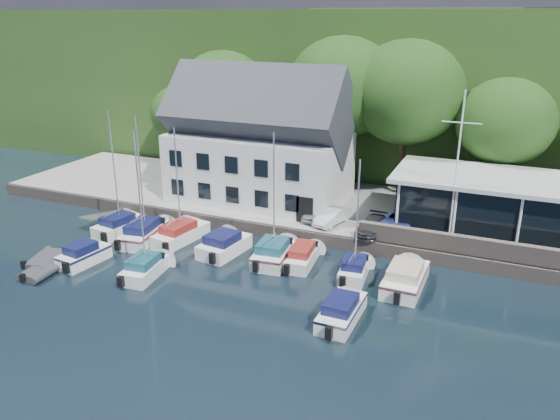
# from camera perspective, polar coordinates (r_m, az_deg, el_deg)

# --- Properties ---
(ground) EXTENTS (180.00, 180.00, 0.00)m
(ground) POSITION_cam_1_polar(r_m,az_deg,el_deg) (30.19, -3.31, -11.46)
(ground) COLOR black
(ground) RESTS_ON ground
(quay) EXTENTS (60.00, 13.00, 1.00)m
(quay) POSITION_cam_1_polar(r_m,az_deg,el_deg) (44.79, 6.63, -0.05)
(quay) COLOR #9C9C97
(quay) RESTS_ON ground
(quay_face) EXTENTS (60.00, 0.30, 1.00)m
(quay_face) POSITION_cam_1_polar(r_m,az_deg,el_deg) (39.02, 3.85, -3.05)
(quay_face) COLOR #71635A
(quay_face) RESTS_ON ground
(hillside) EXTENTS (160.00, 75.00, 16.00)m
(hillside) POSITION_cam_1_polar(r_m,az_deg,el_deg) (86.12, 15.74, 14.10)
(hillside) COLOR #25481B
(hillside) RESTS_ON ground
(field_patch) EXTENTS (50.00, 30.00, 0.30)m
(field_patch) POSITION_cam_1_polar(r_m,az_deg,el_deg) (93.05, 22.13, 18.86)
(field_patch) COLOR #5A6E37
(field_patch) RESTS_ON hillside
(harbor_building) EXTENTS (14.40, 8.20, 8.70)m
(harbor_building) POSITION_cam_1_polar(r_m,az_deg,el_deg) (44.89, -2.13, 6.58)
(harbor_building) COLOR white
(harbor_building) RESTS_ON quay
(club_pavilion) EXTENTS (13.20, 7.20, 4.10)m
(club_pavilion) POSITION_cam_1_polar(r_m,az_deg,el_deg) (40.99, 21.01, 0.58)
(club_pavilion) COLOR black
(club_pavilion) RESTS_ON quay
(seawall) EXTENTS (18.00, 0.50, 1.20)m
(seawall) POSITION_cam_1_polar(r_m,az_deg,el_deg) (37.16, 21.86, -3.90)
(seawall) COLOR #71635A
(seawall) RESTS_ON quay
(gangway) EXTENTS (1.20, 6.00, 1.40)m
(gangway) POSITION_cam_1_polar(r_m,az_deg,el_deg) (45.43, -17.08, -1.21)
(gangway) COLOR silver
(gangway) RESTS_ON ground
(car_silver) EXTENTS (1.50, 3.51, 1.18)m
(car_silver) POSITION_cam_1_polar(r_m,az_deg,el_deg) (41.20, 3.85, -0.15)
(car_silver) COLOR silver
(car_silver) RESTS_ON quay
(car_white) EXTENTS (2.14, 3.68, 1.15)m
(car_white) POSITION_cam_1_polar(r_m,az_deg,el_deg) (40.35, 5.50, -0.66)
(car_white) COLOR silver
(car_white) RESTS_ON quay
(car_dgrey) EXTENTS (1.69, 3.84, 1.10)m
(car_dgrey) POSITION_cam_1_polar(r_m,az_deg,el_deg) (39.00, 9.52, -1.64)
(car_dgrey) COLOR #2B2C30
(car_dgrey) RESTS_ON quay
(car_blue) EXTENTS (2.30, 4.36, 1.42)m
(car_blue) POSITION_cam_1_polar(r_m,az_deg,el_deg) (39.98, 12.46, -1.05)
(car_blue) COLOR #304293
(car_blue) RESTS_ON quay
(flagpole) EXTENTS (2.46, 0.20, 10.25)m
(flagpole) POSITION_cam_1_polar(r_m,az_deg,el_deg) (37.16, 17.95, 4.01)
(flagpole) COLOR white
(flagpole) RESTS_ON quay
(tree_0) EXTENTS (5.95, 5.95, 8.14)m
(tree_0) POSITION_cam_1_polar(r_m,az_deg,el_deg) (55.21, -10.23, 8.52)
(tree_0) COLOR #183810
(tree_0) RESTS_ON quay
(tree_1) EXTENTS (8.43, 8.43, 11.52)m
(tree_1) POSITION_cam_1_polar(r_m,az_deg,el_deg) (52.62, -5.90, 10.05)
(tree_1) COLOR #183810
(tree_1) RESTS_ON quay
(tree_2) EXTENTS (9.51, 9.51, 12.99)m
(tree_2) POSITION_cam_1_polar(r_m,az_deg,el_deg) (48.05, 6.44, 9.98)
(tree_2) COLOR #183810
(tree_2) RESTS_ON quay
(tree_3) EXTENTS (9.39, 9.39, 12.83)m
(tree_3) POSITION_cam_1_polar(r_m,az_deg,el_deg) (46.79, 12.90, 9.24)
(tree_3) COLOR #183810
(tree_3) RESTS_ON quay
(tree_4) EXTENTS (7.46, 7.46, 10.19)m
(tree_4) POSITION_cam_1_polar(r_m,az_deg,el_deg) (45.94, 22.20, 6.39)
(tree_4) COLOR #183810
(tree_4) RESTS_ON quay
(boat_r1_0) EXTENTS (2.93, 6.21, 9.16)m
(boat_r1_0) POSITION_cam_1_polar(r_m,az_deg,el_deg) (41.60, -16.88, 3.55)
(boat_r1_0) COLOR white
(boat_r1_0) RESTS_ON ground
(boat_r1_1) EXTENTS (3.06, 7.32, 9.42)m
(boat_r1_1) POSITION_cam_1_polar(r_m,az_deg,el_deg) (39.73, -14.36, 3.23)
(boat_r1_1) COLOR white
(boat_r1_1) RESTS_ON ground
(boat_r1_2) EXTENTS (2.96, 6.91, 8.99)m
(boat_r1_2) POSITION_cam_1_polar(r_m,az_deg,el_deg) (39.06, -10.67, 2.90)
(boat_r1_2) COLOR white
(boat_r1_2) RESTS_ON ground
(boat_r1_3) EXTENTS (3.04, 5.96, 1.56)m
(boat_r1_3) POSITION_cam_1_polar(r_m,az_deg,el_deg) (37.80, -5.85, -3.43)
(boat_r1_3) COLOR white
(boat_r1_3) RESTS_ON ground
(boat_r1_4) EXTENTS (2.90, 6.30, 9.41)m
(boat_r1_4) POSITION_cam_1_polar(r_m,az_deg,el_deg) (35.02, -0.64, 1.62)
(boat_r1_4) COLOR white
(boat_r1_4) RESTS_ON ground
(boat_r1_5) EXTENTS (2.23, 6.19, 1.35)m
(boat_r1_5) POSITION_cam_1_polar(r_m,az_deg,el_deg) (36.27, 2.45, -4.57)
(boat_r1_5) COLOR white
(boat_r1_5) RESTS_ON ground
(boat_r1_6) EXTENTS (2.16, 5.21, 8.27)m
(boat_r1_6) POSITION_cam_1_polar(r_m,az_deg,el_deg) (33.39, 8.08, -0.56)
(boat_r1_6) COLOR white
(boat_r1_6) RESTS_ON ground
(boat_r1_7) EXTENTS (2.43, 6.76, 1.57)m
(boat_r1_7) POSITION_cam_1_polar(r_m,az_deg,el_deg) (33.96, 12.98, -6.70)
(boat_r1_7) COLOR white
(boat_r1_7) RESTS_ON ground
(boat_r2_0) EXTENTS (2.38, 5.20, 1.50)m
(boat_r2_0) POSITION_cam_1_polar(r_m,az_deg,el_deg) (38.41, -19.83, -4.25)
(boat_r2_0) COLOR white
(boat_r2_0) RESTS_ON ground
(boat_r2_1) EXTENTS (2.50, 5.89, 8.38)m
(boat_r2_1) POSITION_cam_1_polar(r_m,az_deg,el_deg) (34.30, -14.31, -0.34)
(boat_r2_1) COLOR white
(boat_r2_1) RESTS_ON ground
(boat_r2_4) EXTENTS (1.99, 5.97, 1.43)m
(boat_r2_4) POSITION_cam_1_polar(r_m,az_deg,el_deg) (30.00, 6.46, -10.20)
(boat_r2_4) COLOR white
(boat_r2_4) RESTS_ON ground
(dinghy_0) EXTENTS (2.68, 3.54, 0.73)m
(dinghy_0) POSITION_cam_1_polar(r_m,az_deg,el_deg) (39.47, -23.30, -4.68)
(dinghy_0) COLOR #353439
(dinghy_0) RESTS_ON ground
(dinghy_1) EXTENTS (1.96, 3.05, 0.68)m
(dinghy_1) POSITION_cam_1_polar(r_m,az_deg,el_deg) (37.93, -23.68, -5.77)
(dinghy_1) COLOR #353439
(dinghy_1) RESTS_ON ground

